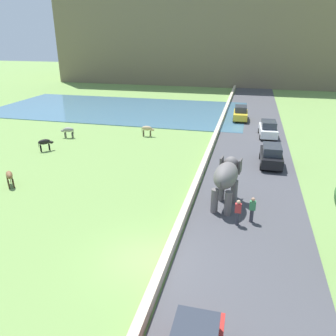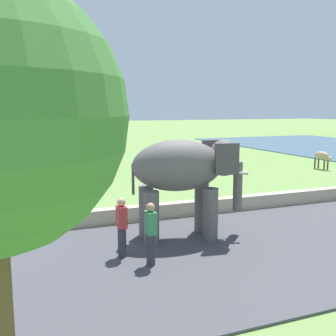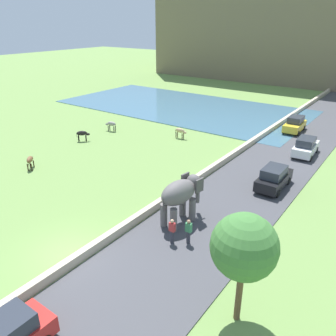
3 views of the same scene
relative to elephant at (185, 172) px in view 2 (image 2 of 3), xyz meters
name	(u,v)px [view 2 (image 2 of 3)]	position (x,y,z in m)	size (l,w,h in m)	color
elephant	(185,172)	(0.00, 0.00, 0.00)	(1.78, 3.56, 2.99)	#605B5B
person_beside_elephant	(151,233)	(1.67, -1.67, -1.16)	(0.36, 0.22, 1.63)	#33333D
person_trailing	(122,227)	(0.88, -2.18, -1.16)	(0.36, 0.22, 1.63)	#33333D
cow_grey	(226,147)	(-17.39, 11.39, -1.20)	(1.42, 0.64, 1.15)	gray
cow_black	(176,149)	(-17.33, 7.02, -1.20)	(1.23, 1.21, 1.15)	black
cow_tan	(322,156)	(-9.42, 13.91, -1.20)	(1.40, 0.51, 1.15)	tan
cow_brown	(79,156)	(-15.34, -0.60, -1.20)	(1.19, 1.25, 1.15)	brown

